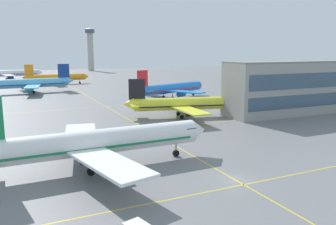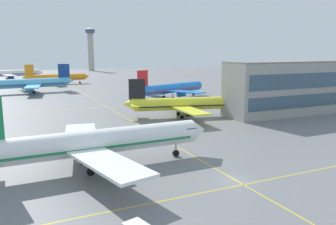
% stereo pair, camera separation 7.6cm
% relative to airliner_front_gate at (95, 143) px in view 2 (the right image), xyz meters
% --- Properties ---
extents(ground_plane, '(600.00, 600.00, 0.00)m').
position_rel_airliner_front_gate_xyz_m(ground_plane, '(16.77, -13.07, -4.16)').
color(ground_plane, slate).
extents(airliner_front_gate, '(39.06, 33.78, 12.17)m').
position_rel_airliner_front_gate_xyz_m(airliner_front_gate, '(0.00, 0.00, 0.00)').
color(airliner_front_gate, white).
rests_on(airliner_front_gate, ground).
extents(airliner_second_row, '(34.07, 29.00, 10.71)m').
position_rel_airliner_front_gate_xyz_m(airliner_second_row, '(31.92, 31.14, -0.50)').
color(airliner_second_row, yellow).
rests_on(airliner_second_row, ground).
extents(airliner_third_row, '(35.30, 30.20, 11.27)m').
position_rel_airliner_front_gate_xyz_m(airliner_third_row, '(44.14, 65.94, -0.31)').
color(airliner_third_row, blue).
rests_on(airliner_third_row, ground).
extents(airliner_far_left_stand, '(39.20, 33.77, 12.19)m').
position_rel_airliner_front_gate_xyz_m(airliner_far_left_stand, '(-3.91, 107.02, 0.00)').
color(airliner_far_left_stand, '#5BB7E5').
rests_on(airliner_far_left_stand, ground).
extents(airliner_far_right_stand, '(34.81, 30.13, 10.86)m').
position_rel_airliner_front_gate_xyz_m(airliner_far_right_stand, '(11.63, 141.74, -0.45)').
color(airliner_far_right_stand, orange).
rests_on(airliner_far_right_stand, ground).
extents(airliner_distant_taxiway, '(39.34, 34.05, 12.27)m').
position_rel_airliner_front_gate_xyz_m(airliner_distant_taxiway, '(-11.39, 181.62, 0.03)').
color(airliner_distant_taxiway, white).
rests_on(airliner_distant_taxiway, ground).
extents(taxiway_markings, '(132.52, 159.90, 0.01)m').
position_rel_airliner_front_gate_xyz_m(taxiway_markings, '(16.77, 39.44, -4.15)').
color(taxiway_markings, yellow).
rests_on(taxiway_markings, ground).
extents(terminal_building, '(62.24, 10.77, 15.16)m').
position_rel_airliner_front_gate_xyz_m(terminal_building, '(72.96, 23.14, 3.42)').
color(terminal_building, gray).
rests_on(terminal_building, ground).
extents(control_tower, '(8.82, 8.82, 38.20)m').
position_rel_airliner_front_gate_xyz_m(control_tower, '(56.60, 259.46, 17.99)').
color(control_tower, '#ADA89E').
rests_on(control_tower, ground).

